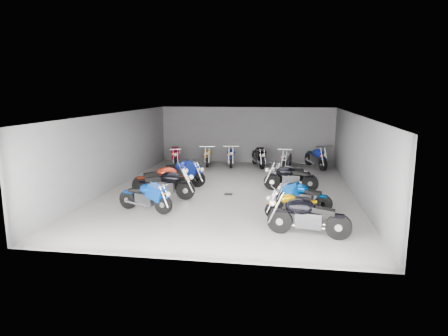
{
  "coord_description": "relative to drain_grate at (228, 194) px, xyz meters",
  "views": [
    {
      "loc": [
        2.21,
        -16.0,
        4.13
      ],
      "look_at": [
        -0.24,
        -0.09,
        1.0
      ],
      "focal_mm": 32.0,
      "sensor_mm": 36.0,
      "label": 1
    }
  ],
  "objects": [
    {
      "name": "motorcycle_back_c",
      "position": [
        -0.74,
        6.22,
        0.52
      ],
      "size": [
        0.51,
        2.21,
        0.97
      ],
      "rotation": [
        0.0,
        0.0,
        3.27
      ],
      "color": "black",
      "rests_on": "ground"
    },
    {
      "name": "motorcycle_right_b",
      "position": [
        2.52,
        -2.72,
        0.45
      ],
      "size": [
        1.86,
        0.64,
        0.84
      ],
      "rotation": [
        0.0,
        0.0,
        1.85
      ],
      "color": "black",
      "rests_on": "ground"
    },
    {
      "name": "motorcycle_left_c",
      "position": [
        -2.3,
        -1.09,
        0.56
      ],
      "size": [
        2.38,
        0.51,
        1.04
      ],
      "rotation": [
        0.0,
        0.0,
        -1.49
      ],
      "color": "black",
      "rests_on": "ground"
    },
    {
      "name": "ground",
      "position": [
        0.0,
        0.5,
        -0.01
      ],
      "size": [
        14.0,
        14.0,
        0.0
      ],
      "primitive_type": "plane",
      "color": "gray",
      "rests_on": "ground"
    },
    {
      "name": "wall_right",
      "position": [
        5.0,
        0.5,
        1.59
      ],
      "size": [
        0.1,
        14.0,
        3.2
      ],
      "primitive_type": "cube",
      "color": "slate",
      "rests_on": "ground"
    },
    {
      "name": "ceiling",
      "position": [
        0.0,
        0.5,
        3.21
      ],
      "size": [
        10.0,
        14.0,
        0.04
      ],
      "primitive_type": "cube",
      "color": "black",
      "rests_on": "wall_back"
    },
    {
      "name": "motorcycle_right_e",
      "position": [
        2.47,
        1.01,
        0.54
      ],
      "size": [
        2.27,
        0.45,
        1.0
      ],
      "rotation": [
        0.0,
        0.0,
        1.54
      ],
      "color": "black",
      "rests_on": "ground"
    },
    {
      "name": "motorcycle_left_d",
      "position": [
        -2.74,
        -0.13,
        0.56
      ],
      "size": [
        2.26,
        0.94,
        1.03
      ],
      "rotation": [
        0.0,
        0.0,
        -1.23
      ],
      "color": "black",
      "rests_on": "ground"
    },
    {
      "name": "wall_back",
      "position": [
        0.0,
        7.5,
        1.59
      ],
      "size": [
        10.0,
        0.1,
        3.2
      ],
      "primitive_type": "cube",
      "color": "slate",
      "rests_on": "ground"
    },
    {
      "name": "motorcycle_left_e",
      "position": [
        -2.26,
        1.2,
        0.55
      ],
      "size": [
        2.31,
        0.7,
        1.03
      ],
      "rotation": [
        0.0,
        0.0,
        -1.8
      ],
      "color": "black",
      "rests_on": "ground"
    },
    {
      "name": "motorcycle_left_b",
      "position": [
        -2.5,
        -2.72,
        0.51
      ],
      "size": [
        2.1,
        0.77,
        0.95
      ],
      "rotation": [
        0.0,
        0.0,
        -1.87
      ],
      "color": "black",
      "rests_on": "ground"
    },
    {
      "name": "motorcycle_back_b",
      "position": [
        -2.03,
        6.25,
        0.5
      ],
      "size": [
        0.48,
        2.12,
        0.93
      ],
      "rotation": [
        0.0,
        0.0,
        3.25
      ],
      "color": "black",
      "rests_on": "ground"
    },
    {
      "name": "motorcycle_left_f",
      "position": [
        -2.75,
        2.5,
        0.44
      ],
      "size": [
        1.82,
        0.62,
        0.82
      ],
      "rotation": [
        0.0,
        0.0,
        -1.3
      ],
      "color": "black",
      "rests_on": "ground"
    },
    {
      "name": "motorcycle_back_a",
      "position": [
        -3.85,
        5.89,
        0.54
      ],
      "size": [
        0.8,
        2.2,
        0.99
      ],
      "rotation": [
        0.0,
        0.0,
        3.44
      ],
      "color": "black",
      "rests_on": "ground"
    },
    {
      "name": "motorcycle_back_d",
      "position": [
        0.79,
        6.25,
        0.55
      ],
      "size": [
        0.88,
        2.24,
        1.02
      ],
      "rotation": [
        0.0,
        0.0,
        3.47
      ],
      "color": "black",
      "rests_on": "ground"
    },
    {
      "name": "motorcycle_right_a",
      "position": [
        2.92,
        -4.32,
        0.57
      ],
      "size": [
        2.39,
        0.62,
        1.05
      ],
      "rotation": [
        0.0,
        0.0,
        1.4
      ],
      "color": "black",
      "rests_on": "ground"
    },
    {
      "name": "motorcycle_back_f",
      "position": [
        3.9,
        6.27,
        0.57
      ],
      "size": [
        1.05,
        2.26,
        1.05
      ],
      "rotation": [
        0.0,
        0.0,
        3.53
      ],
      "color": "black",
      "rests_on": "ground"
    },
    {
      "name": "drain_grate",
      "position": [
        0.0,
        0.0,
        0.0
      ],
      "size": [
        0.32,
        0.32,
        0.01
      ],
      "primitive_type": "cube",
      "color": "black",
      "rests_on": "ground"
    },
    {
      "name": "motorcycle_right_f",
      "position": [
        2.51,
        2.29,
        0.45
      ],
      "size": [
        1.8,
        0.85,
        0.84
      ],
      "rotation": [
        0.0,
        0.0,
        1.96
      ],
      "color": "black",
      "rests_on": "ground"
    },
    {
      "name": "motorcycle_back_e",
      "position": [
        2.34,
        6.04,
        0.48
      ],
      "size": [
        0.55,
        2.02,
        0.89
      ],
      "rotation": [
        0.0,
        0.0,
        2.95
      ],
      "color": "black",
      "rests_on": "ground"
    },
    {
      "name": "wall_left",
      "position": [
        -5.0,
        0.5,
        1.59
      ],
      "size": [
        0.1,
        14.0,
        3.2
      ],
      "primitive_type": "cube",
      "color": "slate",
      "rests_on": "ground"
    },
    {
      "name": "motorcycle_right_c",
      "position": [
        2.89,
        -1.69,
        0.48
      ],
      "size": [
        1.94,
        0.81,
        0.89
      ],
      "rotation": [
        0.0,
        0.0,
        1.22
      ],
      "color": "black",
      "rests_on": "ground"
    }
  ]
}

